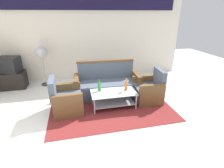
{
  "coord_description": "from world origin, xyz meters",
  "views": [
    {
      "loc": [
        -0.67,
        -3.0,
        2.21
      ],
      "look_at": [
        0.16,
        0.64,
        0.65
      ],
      "focal_mm": 27.35,
      "sensor_mm": 36.0,
      "label": 1
    }
  ],
  "objects_px": {
    "armchair_left": "(66,100)",
    "bottle_orange": "(126,86)",
    "television": "(9,65)",
    "couch": "(107,85)",
    "armchair_right": "(149,90)",
    "coffee_table": "(113,97)",
    "bottle_green": "(99,87)",
    "pedestal_fan": "(42,54)",
    "cup": "(122,91)",
    "tv_stand": "(12,80)"
  },
  "relations": [
    {
      "from": "armchair_left",
      "to": "bottle_orange",
      "type": "bearing_deg",
      "value": 87.53
    },
    {
      "from": "television",
      "to": "couch",
      "type": "bearing_deg",
      "value": 171.83
    },
    {
      "from": "armchair_right",
      "to": "coffee_table",
      "type": "height_order",
      "value": "armchair_right"
    },
    {
      "from": "armchair_left",
      "to": "bottle_green",
      "type": "bearing_deg",
      "value": 95.2
    },
    {
      "from": "bottle_green",
      "to": "pedestal_fan",
      "type": "bearing_deg",
      "value": 130.69
    },
    {
      "from": "armchair_left",
      "to": "television",
      "type": "height_order",
      "value": "television"
    },
    {
      "from": "bottle_green",
      "to": "cup",
      "type": "bearing_deg",
      "value": -22.82
    },
    {
      "from": "bottle_green",
      "to": "coffee_table",
      "type": "bearing_deg",
      "value": -24.0
    },
    {
      "from": "pedestal_fan",
      "to": "tv_stand",
      "type": "bearing_deg",
      "value": -177.1
    },
    {
      "from": "bottle_green",
      "to": "cup",
      "type": "height_order",
      "value": "bottle_green"
    },
    {
      "from": "couch",
      "to": "pedestal_fan",
      "type": "relative_size",
      "value": 1.44
    },
    {
      "from": "armchair_left",
      "to": "bottle_orange",
      "type": "distance_m",
      "value": 1.49
    },
    {
      "from": "bottle_green",
      "to": "television",
      "type": "height_order",
      "value": "television"
    },
    {
      "from": "tv_stand",
      "to": "pedestal_fan",
      "type": "relative_size",
      "value": 0.63
    },
    {
      "from": "couch",
      "to": "television",
      "type": "height_order",
      "value": "television"
    },
    {
      "from": "cup",
      "to": "television",
      "type": "xyz_separation_m",
      "value": [
        -3.03,
        1.94,
        0.3
      ]
    },
    {
      "from": "armchair_left",
      "to": "television",
      "type": "bearing_deg",
      "value": -139.23
    },
    {
      "from": "armchair_left",
      "to": "armchair_right",
      "type": "height_order",
      "value": "same"
    },
    {
      "from": "couch",
      "to": "armchair_left",
      "type": "relative_size",
      "value": 2.15
    },
    {
      "from": "armchair_left",
      "to": "tv_stand",
      "type": "bearing_deg",
      "value": -139.18
    },
    {
      "from": "bottle_green",
      "to": "bottle_orange",
      "type": "distance_m",
      "value": 0.66
    },
    {
      "from": "couch",
      "to": "coffee_table",
      "type": "xyz_separation_m",
      "value": [
        0.02,
        -0.69,
        -0.04
      ]
    },
    {
      "from": "pedestal_fan",
      "to": "cup",
      "type": "bearing_deg",
      "value": -44.17
    },
    {
      "from": "bottle_orange",
      "to": "cup",
      "type": "height_order",
      "value": "bottle_orange"
    },
    {
      "from": "armchair_left",
      "to": "armchair_right",
      "type": "xyz_separation_m",
      "value": [
        2.14,
        0.1,
        0.0
      ]
    },
    {
      "from": "armchair_left",
      "to": "pedestal_fan",
      "type": "distance_m",
      "value": 2.12
    },
    {
      "from": "armchair_right",
      "to": "pedestal_fan",
      "type": "height_order",
      "value": "pedestal_fan"
    },
    {
      "from": "coffee_table",
      "to": "bottle_green",
      "type": "xyz_separation_m",
      "value": [
        -0.32,
        0.14,
        0.25
      ]
    },
    {
      "from": "pedestal_fan",
      "to": "armchair_left",
      "type": "bearing_deg",
      "value": -69.51
    },
    {
      "from": "bottle_orange",
      "to": "tv_stand",
      "type": "distance_m",
      "value": 3.66
    },
    {
      "from": "armchair_right",
      "to": "television",
      "type": "bearing_deg",
      "value": 69.76
    },
    {
      "from": "couch",
      "to": "pedestal_fan",
      "type": "xyz_separation_m",
      "value": [
        -1.82,
        1.21,
        0.7
      ]
    },
    {
      "from": "bottle_orange",
      "to": "cup",
      "type": "bearing_deg",
      "value": -139.33
    },
    {
      "from": "tv_stand",
      "to": "armchair_right",
      "type": "bearing_deg",
      "value": -24.17
    },
    {
      "from": "couch",
      "to": "television",
      "type": "distance_m",
      "value": 3.07
    },
    {
      "from": "couch",
      "to": "coffee_table",
      "type": "distance_m",
      "value": 0.69
    },
    {
      "from": "coffee_table",
      "to": "bottle_orange",
      "type": "relative_size",
      "value": 3.48
    },
    {
      "from": "cup",
      "to": "pedestal_fan",
      "type": "distance_m",
      "value": 2.9
    },
    {
      "from": "coffee_table",
      "to": "television",
      "type": "bearing_deg",
      "value": 146.65
    },
    {
      "from": "armchair_right",
      "to": "television",
      "type": "height_order",
      "value": "television"
    },
    {
      "from": "couch",
      "to": "pedestal_fan",
      "type": "height_order",
      "value": "pedestal_fan"
    },
    {
      "from": "armchair_right",
      "to": "bottle_orange",
      "type": "xyz_separation_m",
      "value": [
        -0.67,
        -0.11,
        0.24
      ]
    },
    {
      "from": "pedestal_fan",
      "to": "armchair_right",
      "type": "bearing_deg",
      "value": -31.89
    },
    {
      "from": "bottle_orange",
      "to": "tv_stand",
      "type": "relative_size",
      "value": 0.4
    },
    {
      "from": "armchair_right",
      "to": "bottle_orange",
      "type": "relative_size",
      "value": 2.69
    },
    {
      "from": "bottle_green",
      "to": "cup",
      "type": "relative_size",
      "value": 2.98
    },
    {
      "from": "cup",
      "to": "tv_stand",
      "type": "relative_size",
      "value": 0.12
    },
    {
      "from": "armchair_left",
      "to": "cup",
      "type": "xyz_separation_m",
      "value": [
        1.35,
        -0.12,
        0.17
      ]
    },
    {
      "from": "bottle_green",
      "to": "tv_stand",
      "type": "distance_m",
      "value": 3.04
    },
    {
      "from": "armchair_left",
      "to": "bottle_green",
      "type": "height_order",
      "value": "armchair_left"
    }
  ]
}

